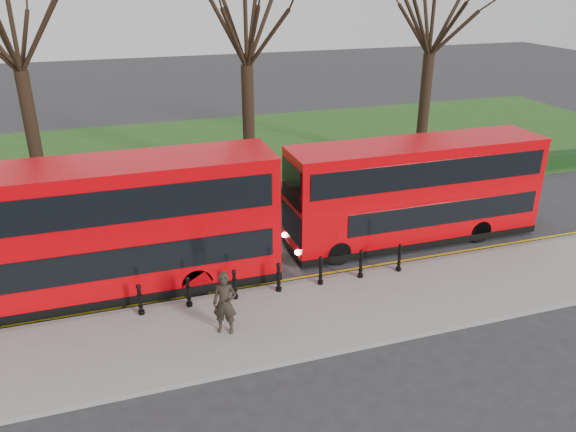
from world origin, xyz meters
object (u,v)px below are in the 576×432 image
object	(u,v)px
bus_rear	(415,192)
bus_lead	(101,231)
bollard_row	(279,278)
pedestrian	(225,303)

from	to	relation	value
bus_rear	bus_lead	bearing A→B (deg)	-177.56
bollard_row	bus_lead	world-z (taller)	bus_lead
bollard_row	pedestrian	xyz separation A→B (m)	(-2.18, -1.74, 0.47)
pedestrian	bus_lead	bearing A→B (deg)	156.36
bollard_row	pedestrian	size ratio (longest dim) A/B	4.69
bus_lead	bus_rear	distance (m)	11.76
bus_lead	pedestrian	size ratio (longest dim) A/B	5.87
bollard_row	bus_lead	size ratio (longest dim) A/B	0.80
bus_rear	pedestrian	size ratio (longest dim) A/B	5.26
bus_lead	bus_rear	bearing A→B (deg)	2.44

